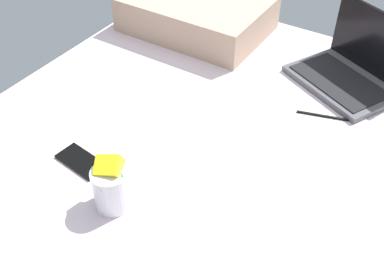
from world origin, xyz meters
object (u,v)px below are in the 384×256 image
laptop (351,71)px  snack_cup (111,186)px  cell_phone (81,161)px  pillow (197,14)px

laptop → snack_cup: (-32.00, -80.77, 1.81)cm
laptop → cell_phone: bearing=-96.2°
pillow → cell_phone: bearing=-81.0°
cell_phone → laptop: bearing=-26.1°
laptop → snack_cup: 86.90cm
laptop → pillow: size_ratio=0.77×
cell_phone → pillow: pillow is taller
laptop → snack_cup: bearing=-84.8°
laptop → pillow: laptop is taller
snack_cup → pillow: snack_cup is taller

